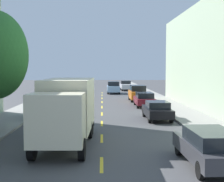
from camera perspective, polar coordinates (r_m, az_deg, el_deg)
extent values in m
plane|color=#424244|center=(36.15, -1.78, -2.29)|extent=(160.00, 160.00, 0.00)
cube|color=gray|center=(34.90, -13.53, -2.51)|extent=(3.20, 120.00, 0.14)
cube|color=gray|center=(34.88, 9.97, -2.46)|extent=(3.20, 120.00, 0.14)
cube|color=yellow|center=(13.51, -1.85, -12.79)|extent=(0.14, 2.20, 0.01)
cube|color=yellow|center=(18.36, -1.82, -8.31)|extent=(0.14, 2.20, 0.01)
cube|color=yellow|center=(23.27, -1.80, -5.72)|extent=(0.14, 2.20, 0.01)
cube|color=yellow|center=(28.21, -1.79, -4.03)|extent=(0.14, 2.20, 0.01)
cube|color=yellow|center=(33.17, -1.78, -2.84)|extent=(0.14, 2.20, 0.01)
cube|color=yellow|center=(38.14, -1.78, -1.96)|extent=(0.14, 2.20, 0.01)
cube|color=yellow|center=(43.12, -1.77, -1.29)|extent=(0.14, 2.20, 0.01)
cube|color=yellow|center=(48.10, -1.77, -0.76)|extent=(0.14, 2.20, 0.01)
cube|color=yellow|center=(53.09, -1.77, -0.32)|extent=(0.14, 2.20, 0.01)
cube|color=beige|center=(17.78, -7.54, -2.21)|extent=(2.58, 5.70, 2.69)
cube|color=beige|center=(13.93, -9.70, -4.93)|extent=(2.36, 1.97, 2.20)
cube|color=black|center=(12.98, -10.40, -3.42)|extent=(2.02, 0.14, 0.97)
cube|color=black|center=(20.69, -6.49, -5.74)|extent=(2.40, 0.24, 0.24)
cylinder|color=black|center=(14.35, -13.91, -9.94)|extent=(0.31, 0.97, 0.96)
cylinder|color=black|center=(13.99, -5.32, -10.20)|extent=(0.31, 0.97, 0.96)
cylinder|color=black|center=(19.74, -9.94, -6.10)|extent=(0.31, 0.97, 0.96)
cylinder|color=black|center=(19.48, -3.75, -6.18)|extent=(0.31, 0.97, 0.96)
cylinder|color=black|center=(18.67, -10.53, -6.68)|extent=(0.31, 0.97, 0.96)
cylinder|color=black|center=(18.40, -3.99, -6.78)|extent=(0.31, 0.97, 0.96)
cube|color=#B2B5BA|center=(59.66, 2.52, 0.84)|extent=(2.06, 5.32, 0.80)
cube|color=black|center=(60.78, 2.42, 1.55)|extent=(1.78, 1.61, 0.60)
cylinder|color=black|center=(61.55, 3.20, 0.55)|extent=(0.23, 0.66, 0.66)
cylinder|color=black|center=(61.40, 1.54, 0.55)|extent=(0.23, 0.66, 0.66)
cylinder|color=black|center=(57.97, 3.54, 0.35)|extent=(0.23, 0.66, 0.66)
cylinder|color=black|center=(57.82, 1.79, 0.34)|extent=(0.23, 0.66, 0.66)
cube|color=maroon|center=(33.74, 5.65, -1.66)|extent=(1.86, 4.72, 0.62)
cube|color=black|center=(33.32, 5.74, -0.72)|extent=(1.63, 2.83, 0.55)
cylinder|color=black|center=(35.45, 6.63, -1.90)|extent=(0.23, 0.66, 0.66)
cylinder|color=black|center=(35.27, 4.05, -1.92)|extent=(0.23, 0.66, 0.66)
cylinder|color=black|center=(32.30, 7.40, -2.47)|extent=(0.23, 0.66, 0.66)
cylinder|color=black|center=(32.10, 4.57, -2.49)|extent=(0.23, 0.66, 0.66)
cube|color=orange|center=(39.54, 4.54, -0.64)|extent=(1.96, 4.81, 0.90)
cube|color=black|center=(39.48, 4.55, 0.52)|extent=(1.72, 2.79, 0.70)
cylinder|color=black|center=(41.29, 5.48, -1.08)|extent=(0.22, 0.66, 0.66)
cylinder|color=black|center=(41.11, 3.08, -1.09)|extent=(0.22, 0.66, 0.66)
cylinder|color=black|center=(38.07, 6.11, -1.50)|extent=(0.22, 0.66, 0.66)
cylinder|color=black|center=(37.87, 3.51, -1.52)|extent=(0.22, 0.66, 0.66)
cube|color=silver|center=(41.75, -7.62, -0.62)|extent=(1.74, 4.00, 0.62)
cube|color=black|center=(42.18, -7.56, 0.23)|extent=(1.53, 1.68, 0.55)
cylinder|color=black|center=(40.51, -8.89, -1.20)|extent=(0.22, 0.66, 0.66)
cylinder|color=black|center=(40.35, -6.74, -1.21)|extent=(0.22, 0.66, 0.66)
cylinder|color=black|center=(43.20, -8.43, -0.89)|extent=(0.22, 0.66, 0.66)
cylinder|color=black|center=(43.05, -6.43, -0.89)|extent=(0.22, 0.66, 0.66)
cube|color=black|center=(25.14, 7.92, -3.59)|extent=(1.82, 4.51, 0.60)
cube|color=black|center=(24.86, 8.03, -2.40)|extent=(1.59, 2.17, 0.50)
cylinder|color=black|center=(26.82, 9.03, -3.78)|extent=(0.22, 0.66, 0.66)
cylinder|color=black|center=(26.56, 5.67, -3.83)|extent=(0.22, 0.66, 0.66)
cylinder|color=black|center=(23.85, 10.43, -4.75)|extent=(0.22, 0.66, 0.66)
cylinder|color=black|center=(23.56, 6.66, -4.82)|extent=(0.22, 0.66, 0.66)
cube|color=#333338|center=(13.75, 16.57, -9.91)|extent=(1.86, 4.72, 0.62)
cube|color=black|center=(13.28, 17.14, -7.82)|extent=(1.63, 2.83, 0.55)
cylinder|color=black|center=(15.55, 17.46, -9.50)|extent=(0.23, 0.66, 0.66)
cylinder|color=black|center=(15.09, 11.64, -9.80)|extent=(0.23, 0.66, 0.66)
cylinder|color=black|center=(12.13, 15.36, -13.28)|extent=(0.23, 0.66, 0.66)
cube|color=#195B60|center=(26.33, -11.57, -2.97)|extent=(1.97, 4.81, 0.90)
cube|color=black|center=(26.25, -11.60, -1.23)|extent=(1.73, 2.79, 0.70)
cylinder|color=black|center=(24.96, -14.15, -4.42)|extent=(0.22, 0.66, 0.66)
cylinder|color=black|center=(24.66, -10.20, -4.47)|extent=(0.22, 0.66, 0.66)
cylinder|color=black|center=(28.13, -12.75, -3.47)|extent=(0.22, 0.66, 0.66)
cylinder|color=black|center=(27.86, -9.25, -3.50)|extent=(0.22, 0.66, 0.66)
cube|color=#7A9EC6|center=(51.64, 0.23, 0.43)|extent=(1.95, 4.80, 0.90)
cube|color=black|center=(51.60, 0.23, 1.31)|extent=(1.72, 2.78, 0.70)
cylinder|color=black|center=(53.34, 1.10, 0.05)|extent=(0.22, 0.66, 0.66)
cylinder|color=black|center=(53.28, -0.76, 0.05)|extent=(0.22, 0.66, 0.66)
cylinder|color=black|center=(50.08, 1.28, -0.20)|extent=(0.22, 0.66, 0.66)
cylinder|color=black|center=(50.02, -0.70, -0.20)|extent=(0.22, 0.66, 0.66)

